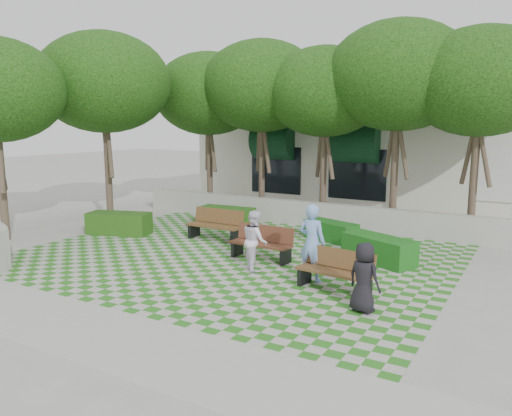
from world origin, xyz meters
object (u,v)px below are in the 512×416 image
Objects in this scene: bench_mid at (262,243)px; hedge_east at (379,249)px; person_dark at (364,277)px; person_blue at (312,243)px; hedge_west at (119,223)px; bench_east at (336,271)px; hedge_midright at (331,231)px; hedge_midleft at (227,217)px; bench_west at (216,225)px; person_white at (255,240)px.

bench_mid is 0.88× the size of hedge_east.
bench_mid is at bearing -16.13° from person_dark.
person_blue reaches higher than person_dark.
person_blue is (7.91, -1.40, 0.58)m from hedge_west.
person_blue reaches higher than bench_east.
person_blue is at bearing 162.47° from bench_east.
person_blue is at bearing -74.14° from hedge_midright.
person_blue is at bearing -20.69° from person_dark.
hedge_east reaches higher than hedge_midleft.
hedge_midright is 7.28m from hedge_west.
bench_west is 5.15m from person_blue.
hedge_midright is 4.41m from person_blue.
bench_east is at bearing -144.54° from person_white.
bench_mid is 2.34m from person_blue.
hedge_west is (-2.50, -2.97, 0.01)m from hedge_midleft.
hedge_midright is 4.14m from person_white.
bench_east is 0.86× the size of hedge_west.
hedge_west is 6.39m from person_white.
person_white is at bearing -137.86° from hedge_east.
bench_mid is 3.22m from hedge_midright.
person_dark is 3.70m from person_white.
bench_west is at bearing 7.36° from person_white.
person_white reaches higher than bench_west.
hedge_east reaches higher than hedge_midright.
hedge_east is at bearing 6.76° from hedge_west.
hedge_midleft is (-6.33, 1.92, -0.00)m from hedge_east.
person_white is (-2.59, -2.34, 0.43)m from hedge_east.
hedge_west is at bearing -4.88° from person_blue.
bench_east is 2.81m from hedge_east.
person_dark is at bearing -77.75° from hedge_east.
hedge_east is 8.89m from hedge_west.
hedge_east is 1.42× the size of person_dark.
hedge_midright is at bearing 77.12° from bench_mid.
hedge_east is at bearing -39.58° from hedge_midright.
bench_west reaches higher than bench_east.
bench_mid is at bearing -3.05° from hedge_west.
bench_mid is 5.91m from hedge_west.
bench_mid reaches higher than hedge_west.
person_dark is at bearing -62.04° from hedge_midright.
person_blue is 1.20× the size of person_white.
bench_east reaches higher than hedge_midleft.
bench_west is 5.45m from hedge_east.
hedge_east is 1.30× the size of person_white.
bench_mid is 3.24m from hedge_east.
hedge_east is 3.88m from person_dark.
hedge_east is 1.08× the size of person_blue.
hedge_midleft is at bearing -33.77° from person_blue.
hedge_midleft is 3.88m from hedge_west.
hedge_east is at bearing 1.33° from bench_west.
person_blue is (4.52, -2.41, 0.47)m from bench_west.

